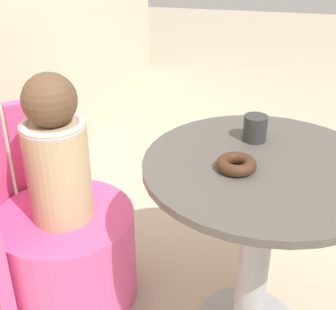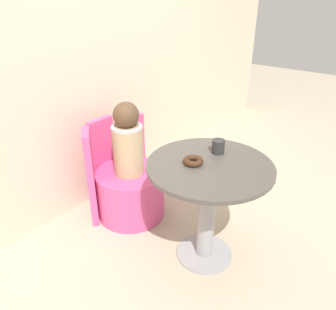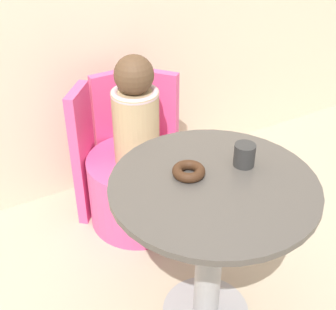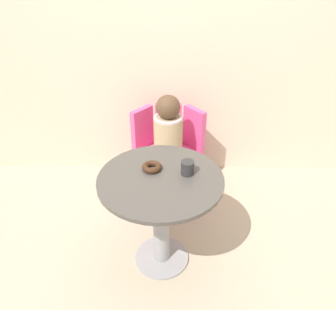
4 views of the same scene
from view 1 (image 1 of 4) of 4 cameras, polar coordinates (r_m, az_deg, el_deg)
round_table at (r=1.57m, az=11.02°, el=-7.16°), size 0.76×0.76×0.71m
tub_chair at (r=1.93m, az=-11.96°, el=-11.76°), size 0.53×0.53×0.38m
booth_backrest at (r=1.91m, az=-18.60°, el=-6.35°), size 0.62×0.23×0.74m
child_figure at (r=1.68m, az=-13.48°, el=0.27°), size 0.23×0.23×0.55m
donut at (r=1.41m, az=8.34°, el=-1.12°), size 0.12×0.12×0.04m
cup at (r=1.59m, az=10.62°, el=3.23°), size 0.08×0.08×0.09m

